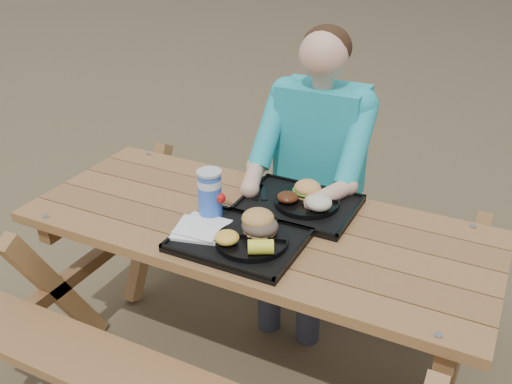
% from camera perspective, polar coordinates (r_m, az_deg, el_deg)
% --- Properties ---
extents(ground, '(60.00, 60.00, 0.00)m').
position_cam_1_polar(ground, '(2.65, 0.00, -17.09)').
color(ground, '#999999').
rests_on(ground, ground).
extents(picnic_table, '(1.80, 1.49, 0.75)m').
position_cam_1_polar(picnic_table, '(2.40, 0.00, -10.73)').
color(picnic_table, '#999999').
rests_on(picnic_table, ground).
extents(tray_near, '(0.45, 0.35, 0.02)m').
position_cam_1_polar(tray_near, '(2.06, -1.72, -4.91)').
color(tray_near, black).
rests_on(tray_near, picnic_table).
extents(tray_far, '(0.45, 0.35, 0.02)m').
position_cam_1_polar(tray_far, '(2.29, 4.30, -1.37)').
color(tray_far, black).
rests_on(tray_far, picnic_table).
extents(plate_near, '(0.26, 0.26, 0.02)m').
position_cam_1_polar(plate_near, '(2.02, -0.42, -4.88)').
color(plate_near, black).
rests_on(plate_near, tray_near).
extents(plate_far, '(0.26, 0.26, 0.02)m').
position_cam_1_polar(plate_far, '(2.28, 5.11, -0.99)').
color(plate_far, black).
rests_on(plate_far, tray_far).
extents(napkin_stack, '(0.21, 0.21, 0.02)m').
position_cam_1_polar(napkin_stack, '(2.10, -5.75, -3.64)').
color(napkin_stack, white).
rests_on(napkin_stack, tray_near).
extents(soda_cup, '(0.09, 0.09, 0.18)m').
position_cam_1_polar(soda_cup, '(2.15, -4.63, -0.35)').
color(soda_cup, blue).
rests_on(soda_cup, tray_near).
extents(condiment_bbq, '(0.06, 0.06, 0.03)m').
position_cam_1_polar(condiment_bbq, '(2.15, -0.21, -2.50)').
color(condiment_bbq, black).
rests_on(condiment_bbq, tray_near).
extents(condiment_mustard, '(0.05, 0.05, 0.03)m').
position_cam_1_polar(condiment_mustard, '(2.12, 1.49, -3.07)').
color(condiment_mustard, yellow).
rests_on(condiment_mustard, tray_near).
extents(sandwich, '(0.12, 0.12, 0.13)m').
position_cam_1_polar(sandwich, '(2.02, 0.40, -2.48)').
color(sandwich, '#CD9248').
rests_on(sandwich, plate_near).
extents(mac_cheese, '(0.09, 0.09, 0.04)m').
position_cam_1_polar(mac_cheese, '(1.98, -2.93, -4.58)').
color(mac_cheese, yellow).
rests_on(mac_cheese, plate_near).
extents(corn_cob, '(0.12, 0.12, 0.05)m').
position_cam_1_polar(corn_cob, '(1.92, 0.48, -5.51)').
color(corn_cob, '#F9F634').
rests_on(corn_cob, plate_near).
extents(cutlery_far, '(0.08, 0.13, 0.01)m').
position_cam_1_polar(cutlery_far, '(2.35, 0.77, -0.03)').
color(cutlery_far, black).
rests_on(cutlery_far, tray_far).
extents(burger, '(0.11, 0.11, 0.10)m').
position_cam_1_polar(burger, '(2.28, 5.19, 0.75)').
color(burger, '#E5A050').
rests_on(burger, plate_far).
extents(baked_beans, '(0.09, 0.09, 0.04)m').
position_cam_1_polar(baked_beans, '(2.24, 3.17, -0.52)').
color(baked_beans, '#4C210F').
rests_on(baked_beans, plate_far).
extents(potato_salad, '(0.10, 0.10, 0.06)m').
position_cam_1_polar(potato_salad, '(2.19, 6.30, -1.07)').
color(potato_salad, beige).
rests_on(potato_salad, plate_far).
extents(diner, '(0.48, 0.84, 1.28)m').
position_cam_1_polar(diner, '(2.69, 6.12, 0.42)').
color(diner, '#1CA2C5').
rests_on(diner, ground).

